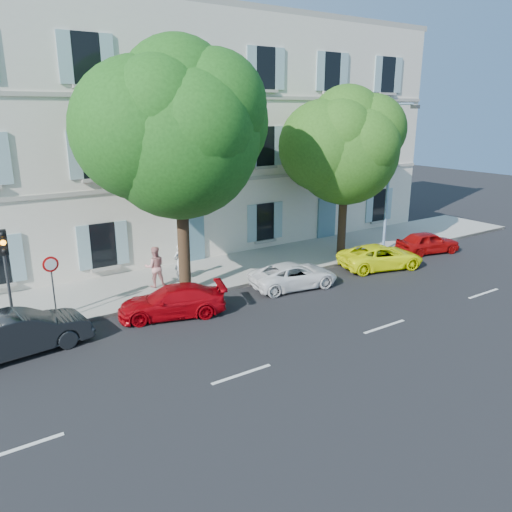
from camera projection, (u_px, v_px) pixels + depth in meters
ground at (312, 294)px, 20.91m from camera, size 90.00×90.00×0.00m
sidewalk at (254, 265)px, 24.45m from camera, size 36.00×4.50×0.15m
kerb at (280, 277)px, 22.71m from camera, size 36.00×0.16×0.16m
building at (196, 137)px, 27.37m from camera, size 28.00×7.00×12.00m
car_dark_sedan at (21, 333)px, 15.64m from camera, size 4.31×1.89×1.38m
car_red_coupe at (172, 301)px, 18.50m from camera, size 4.26×2.74×1.15m
car_white_coupe at (294, 275)px, 21.52m from camera, size 4.11×2.35×1.08m
car_yellow_supercar at (381, 257)px, 24.14m from camera, size 4.51×2.92×1.15m
car_red_hatchback at (428, 242)px, 26.70m from camera, size 3.70×2.17×1.18m
tree_left at (179, 138)px, 19.03m from camera, size 6.23×6.23×9.66m
tree_right at (346, 152)px, 24.90m from camera, size 5.30×5.30×8.17m
traffic_light at (5, 259)px, 16.26m from camera, size 0.29×0.40×3.56m
road_sign at (52, 275)px, 17.36m from camera, size 0.56×0.10×2.40m
street_lamp at (391, 170)px, 25.48m from camera, size 0.38×1.63×7.58m
pedestrian_a at (180, 262)px, 21.89m from camera, size 0.66×0.49×1.66m
pedestrian_b at (155, 267)px, 21.07m from camera, size 0.99×0.86×1.76m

